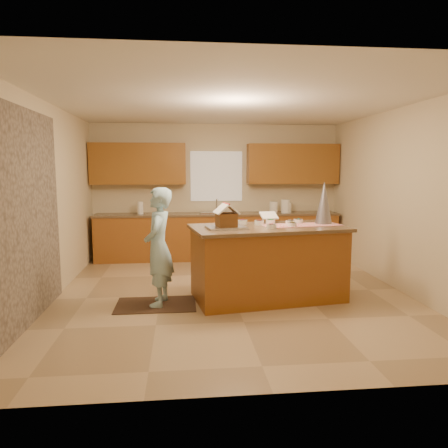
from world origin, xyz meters
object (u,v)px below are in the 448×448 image
(island_base, at_px, (268,264))
(boy, at_px, (159,247))
(gingerbread_house, at_px, (226,218))
(tinsel_tree, at_px, (324,203))

(island_base, height_order, boy, boy)
(island_base, relative_size, boy, 1.28)
(island_base, height_order, gingerbread_house, gingerbread_house)
(tinsel_tree, bearing_deg, island_base, -167.68)
(island_base, xyz_separation_m, gingerbread_house, (-0.59, -0.15, 0.68))
(island_base, xyz_separation_m, boy, (-1.49, -0.15, 0.30))
(island_base, height_order, tinsel_tree, tinsel_tree)
(island_base, relative_size, gingerbread_house, 5.66)
(island_base, xyz_separation_m, tinsel_tree, (0.85, 0.18, 0.84))
(tinsel_tree, xyz_separation_m, gingerbread_house, (-1.44, -0.33, -0.16))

